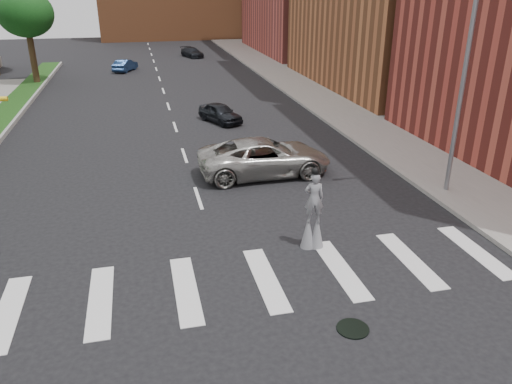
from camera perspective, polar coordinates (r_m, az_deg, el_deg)
ground_plane at (r=15.30m, az=-2.71°, el=-12.48°), size 160.00×160.00×0.00m
median_curb at (r=34.44m, az=-26.90°, el=5.80°), size 0.20×60.00×0.28m
sidewalk_right at (r=41.02m, az=8.08°, el=10.41°), size 5.00×90.00×0.18m
manhole at (r=14.52m, az=11.00°, el=-15.08°), size 0.90×0.90×0.04m
streetlight at (r=22.83m, az=22.35°, el=11.28°), size 2.05×0.20×9.00m
stilt_performer at (r=17.70m, az=6.56°, el=-2.72°), size 0.84×0.57×3.04m
suv_crossing at (r=24.50m, az=0.99°, el=4.01°), size 6.54×3.11×1.80m
car_near at (r=34.19m, az=-4.11°, el=9.00°), size 2.91×4.03×1.27m
car_mid at (r=56.15m, az=-14.74°, el=13.82°), size 2.73×3.99×1.24m
car_far at (r=65.50m, az=-7.32°, el=15.55°), size 2.90×4.39×1.18m
tree_6 at (r=50.71m, az=-24.83°, el=17.96°), size 4.80×4.80×8.27m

